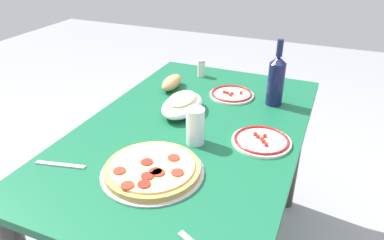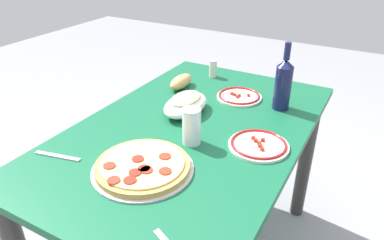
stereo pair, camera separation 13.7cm
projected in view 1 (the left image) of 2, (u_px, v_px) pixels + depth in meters
dining_table at (192, 155)px, 1.45m from camera, size 1.31×0.82×0.76m
pepperoni_pizza at (153, 169)px, 1.12m from camera, size 0.33×0.33×0.03m
baked_pasta_dish at (182, 104)px, 1.47m from camera, size 0.24×0.15×0.08m
wine_bottle at (276, 79)px, 1.51m from camera, size 0.07×0.07×0.29m
water_glass at (195, 126)px, 1.26m from camera, size 0.07×0.07×0.13m
side_plate_near at (232, 94)px, 1.64m from camera, size 0.20×0.20×0.02m
side_plate_far at (261, 141)px, 1.28m from camera, size 0.21×0.21×0.02m
bread_loaf at (172, 82)px, 1.70m from camera, size 0.16×0.07×0.06m
spice_shaker at (201, 68)px, 1.84m from camera, size 0.04×0.04×0.09m
fork_left at (60, 165)px, 1.16m from camera, size 0.05×0.17×0.00m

